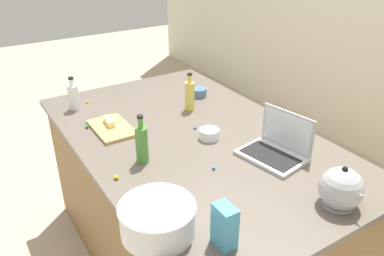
% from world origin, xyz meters
% --- Properties ---
extents(island_counter, '(1.92, 1.19, 0.90)m').
position_xyz_m(island_counter, '(0.00, 0.00, 0.45)').
color(island_counter, olive).
rests_on(island_counter, ground).
extents(laptop, '(0.34, 0.28, 0.22)m').
position_xyz_m(laptop, '(0.40, 0.25, 0.95)').
color(laptop, '#B7B7BC').
rests_on(laptop, island_counter).
extents(mixing_bowl_large, '(0.29, 0.29, 0.13)m').
position_xyz_m(mixing_bowl_large, '(0.57, -0.51, 0.97)').
color(mixing_bowl_large, white).
rests_on(mixing_bowl_large, island_counter).
extents(bottle_oil, '(0.06, 0.06, 0.24)m').
position_xyz_m(bottle_oil, '(-0.31, 0.18, 1.00)').
color(bottle_oil, '#DBC64C').
rests_on(bottle_oil, island_counter).
extents(bottle_olive, '(0.06, 0.06, 0.25)m').
position_xyz_m(bottle_olive, '(0.09, -0.34, 1.00)').
color(bottle_olive, '#4C8C38').
rests_on(bottle_olive, island_counter).
extents(bottle_vinegar, '(0.07, 0.07, 0.21)m').
position_xyz_m(bottle_vinegar, '(-0.69, -0.43, 0.98)').
color(bottle_vinegar, white).
rests_on(bottle_vinegar, island_counter).
extents(kettle, '(0.21, 0.18, 0.20)m').
position_xyz_m(kettle, '(0.82, 0.19, 0.98)').
color(kettle, '#ADADB2').
rests_on(kettle, island_counter).
extents(cutting_board, '(0.31, 0.19, 0.02)m').
position_xyz_m(cutting_board, '(-0.31, -0.34, 0.91)').
color(cutting_board, tan).
rests_on(cutting_board, island_counter).
extents(butter_stick_left, '(0.11, 0.05, 0.04)m').
position_xyz_m(butter_stick_left, '(-0.34, -0.34, 0.94)').
color(butter_stick_left, '#F4E58C').
rests_on(butter_stick_left, cutting_board).
extents(ramekin_small, '(0.11, 0.11, 0.05)m').
position_xyz_m(ramekin_small, '(-0.46, 0.34, 0.93)').
color(ramekin_small, slate).
rests_on(ramekin_small, island_counter).
extents(ramekin_medium, '(0.11, 0.11, 0.05)m').
position_xyz_m(ramekin_medium, '(0.07, 0.07, 0.93)').
color(ramekin_medium, white).
rests_on(ramekin_medium, island_counter).
extents(candy_bag, '(0.09, 0.06, 0.17)m').
position_xyz_m(candy_bag, '(0.75, -0.34, 0.99)').
color(candy_bag, '#4CA5CC').
rests_on(candy_bag, island_counter).
extents(candy_0, '(0.02, 0.02, 0.02)m').
position_xyz_m(candy_0, '(0.54, 0.13, 0.91)').
color(candy_0, yellow).
rests_on(candy_0, island_counter).
extents(candy_1, '(0.02, 0.02, 0.02)m').
position_xyz_m(candy_1, '(0.34, -0.09, 0.91)').
color(candy_1, blue).
rests_on(candy_1, island_counter).
extents(candy_2, '(0.01, 0.01, 0.01)m').
position_xyz_m(candy_2, '(-0.06, 0.06, 0.91)').
color(candy_2, blue).
rests_on(candy_2, island_counter).
extents(candy_3, '(0.01, 0.01, 0.01)m').
position_xyz_m(candy_3, '(0.73, 0.22, 0.91)').
color(candy_3, orange).
rests_on(candy_3, island_counter).
extents(candy_4, '(0.02, 0.02, 0.02)m').
position_xyz_m(candy_4, '(0.16, -0.51, 0.91)').
color(candy_4, yellow).
rests_on(candy_4, island_counter).
extents(candy_6, '(0.02, 0.02, 0.02)m').
position_xyz_m(candy_6, '(-0.75, -0.34, 0.91)').
color(candy_6, yellow).
rests_on(candy_6, island_counter).
extents(candy_7, '(0.02, 0.02, 0.02)m').
position_xyz_m(candy_7, '(-0.40, -0.46, 0.91)').
color(candy_7, green).
rests_on(candy_7, island_counter).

